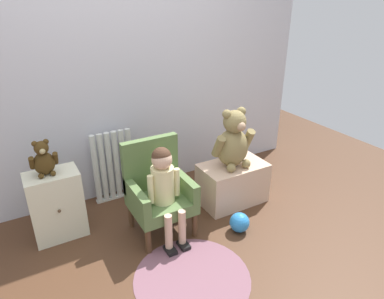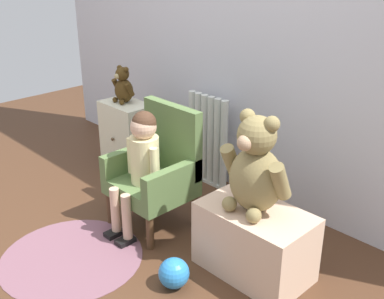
{
  "view_description": "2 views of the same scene",
  "coord_description": "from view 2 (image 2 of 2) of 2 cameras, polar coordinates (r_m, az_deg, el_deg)",
  "views": [
    {
      "loc": [
        -0.86,
        -1.53,
        1.74
      ],
      "look_at": [
        0.35,
        0.6,
        0.6
      ],
      "focal_mm": 32.0,
      "sensor_mm": 36.0,
      "label": 1
    },
    {
      "loc": [
        2.03,
        -1.1,
        1.6
      ],
      "look_at": [
        0.33,
        0.55,
        0.58
      ],
      "focal_mm": 45.0,
      "sensor_mm": 36.0,
      "label": 2
    }
  ],
  "objects": [
    {
      "name": "low_bench",
      "position": [
        2.55,
        7.41,
        -10.76
      ],
      "size": [
        0.58,
        0.35,
        0.37
      ],
      "primitive_type": "cube",
      "color": "beige",
      "rests_on": "ground_plane"
    },
    {
      "name": "floor_rug",
      "position": [
        2.8,
        -14.07,
        -12.27
      ],
      "size": [
        0.78,
        0.78,
        0.01
      ],
      "primitive_type": "cylinder",
      "color": "#7B505D",
      "rests_on": "ground_plane"
    },
    {
      "name": "back_wall",
      "position": [
        3.15,
        5.58,
        15.9
      ],
      "size": [
        3.8,
        0.05,
        2.4
      ],
      "primitive_type": "cube",
      "color": "silver",
      "rests_on": "ground_plane"
    },
    {
      "name": "ground_plane",
      "position": [
        2.81,
        -13.12,
        -12.14
      ],
      "size": [
        6.0,
        6.0,
        0.0
      ],
      "primitive_type": "plane",
      "color": "#4B2E1D"
    },
    {
      "name": "small_dresser",
      "position": [
        3.6,
        -7.66,
        1.38
      ],
      "size": [
        0.38,
        0.27,
        0.54
      ],
      "color": "beige",
      "rests_on": "ground_plane"
    },
    {
      "name": "child_figure",
      "position": [
        2.76,
        -6.04,
        -0.66
      ],
      "size": [
        0.25,
        0.35,
        0.74
      ],
      "color": "beige",
      "rests_on": "ground_plane"
    },
    {
      "name": "large_teddy_bear",
      "position": [
        2.35,
        7.55,
        -2.3
      ],
      "size": [
        0.37,
        0.26,
        0.51
      ],
      "color": "olive",
      "rests_on": "low_bench"
    },
    {
      "name": "small_teddy_bear",
      "position": [
        3.5,
        -8.15,
        7.4
      ],
      "size": [
        0.19,
        0.14,
        0.27
      ],
      "color": "#422E12",
      "rests_on": "small_dresser"
    },
    {
      "name": "radiator",
      "position": [
        3.38,
        1.85,
        1.07
      ],
      "size": [
        0.37,
        0.05,
        0.65
      ],
      "color": "silver",
      "rests_on": "ground_plane"
    },
    {
      "name": "toy_ball",
      "position": [
        2.49,
        -2.16,
        -14.43
      ],
      "size": [
        0.16,
        0.16,
        0.16
      ],
      "primitive_type": "sphere",
      "color": "#2B82D1",
      "rests_on": "ground_plane"
    },
    {
      "name": "child_armchair",
      "position": [
        2.89,
        -4.11,
        -2.43
      ],
      "size": [
        0.45,
        0.41,
        0.73
      ],
      "color": "#55703D",
      "rests_on": "ground_plane"
    }
  ]
}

